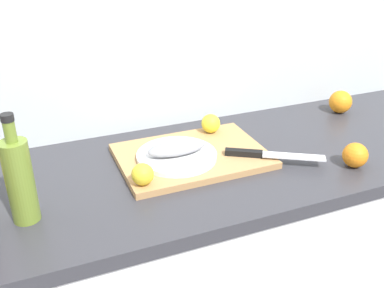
{
  "coord_description": "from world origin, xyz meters",
  "views": [
    {
      "loc": [
        -0.44,
        -1.04,
        1.53
      ],
      "look_at": [
        0.01,
        0.04,
        0.95
      ],
      "focal_mm": 41.11,
      "sensor_mm": 36.0,
      "label": 1
    }
  ],
  "objects": [
    {
      "name": "orange_0",
      "position": [
        0.42,
        -0.18,
        0.94
      ],
      "size": [
        0.07,
        0.07,
        0.07
      ],
      "primitive_type": "sphere",
      "color": "orange",
      "rests_on": "kitchen_counter"
    },
    {
      "name": "chef_knife",
      "position": [
        0.19,
        -0.06,
        0.93
      ],
      "size": [
        0.26,
        0.17,
        0.02
      ],
      "rotation": [
        0.0,
        0.0,
        -0.54
      ],
      "color": "silver",
      "rests_on": "cutting_board"
    },
    {
      "name": "cutting_board",
      "position": [
        0.01,
        0.04,
        0.91
      ],
      "size": [
        0.44,
        0.31,
        0.02
      ],
      "primitive_type": "cube",
      "color": "tan",
      "rests_on": "kitchen_counter"
    },
    {
      "name": "lemon_1",
      "position": [
        0.12,
        0.15,
        0.95
      ],
      "size": [
        0.06,
        0.06,
        0.06
      ],
      "primitive_type": "sphere",
      "color": "yellow",
      "rests_on": "cutting_board"
    },
    {
      "name": "white_plate",
      "position": [
        -0.05,
        0.03,
        0.93
      ],
      "size": [
        0.23,
        0.23,
        0.01
      ],
      "primitive_type": "cylinder",
      "color": "white",
      "rests_on": "cutting_board"
    },
    {
      "name": "olive_oil_bottle",
      "position": [
        -0.47,
        -0.09,
        1.01
      ],
      "size": [
        0.06,
        0.06,
        0.27
      ],
      "color": "olive",
      "rests_on": "kitchen_counter"
    },
    {
      "name": "fish_fillet",
      "position": [
        -0.05,
        0.03,
        0.95
      ],
      "size": [
        0.18,
        0.08,
        0.04
      ],
      "primitive_type": "ellipsoid",
      "color": "gray",
      "rests_on": "white_plate"
    },
    {
      "name": "orange_1",
      "position": [
        0.66,
        0.17,
        0.94
      ],
      "size": [
        0.08,
        0.08,
        0.08
      ],
      "primitive_type": "sphere",
      "color": "orange",
      "rests_on": "kitchen_counter"
    },
    {
      "name": "lemon_0",
      "position": [
        -0.18,
        -0.07,
        0.95
      ],
      "size": [
        0.06,
        0.06,
        0.06
      ],
      "primitive_type": "sphere",
      "color": "yellow",
      "rests_on": "cutting_board"
    },
    {
      "name": "back_wall",
      "position": [
        0.0,
        0.33,
        1.25
      ],
      "size": [
        3.2,
        0.05,
        2.5
      ],
      "primitive_type": "cube",
      "color": "silver",
      "rests_on": "ground_plane"
    },
    {
      "name": "kitchen_counter",
      "position": [
        0.0,
        0.0,
        0.45
      ],
      "size": [
        2.0,
        0.6,
        0.9
      ],
      "color": "white",
      "rests_on": "ground_plane"
    }
  ]
}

